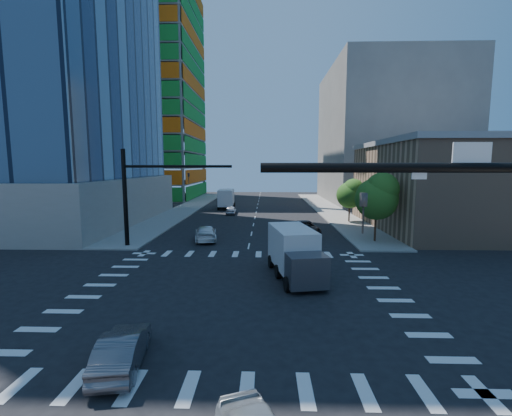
{
  "coord_description": "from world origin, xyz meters",
  "views": [
    {
      "loc": [
        1.64,
        -19.82,
        7.59
      ],
      "look_at": [
        0.81,
        8.0,
        4.16
      ],
      "focal_mm": 24.0,
      "sensor_mm": 36.0,
      "label": 1
    }
  ],
  "objects": [
    {
      "name": "box_truck_near",
      "position": [
        3.67,
        2.75,
        1.46
      ],
      "size": [
        3.78,
        6.67,
        3.3
      ],
      "rotation": [
        0.0,
        0.0,
        0.18
      ],
      "color": "black",
      "rests_on": "ground"
    },
    {
      "name": "box_truck_far",
      "position": [
        -5.46,
        41.16,
        1.52
      ],
      "size": [
        3.07,
        6.66,
        3.44
      ],
      "rotation": [
        0.0,
        0.0,
        3.18
      ],
      "color": "black",
      "rests_on": "ground"
    },
    {
      "name": "car_sb_cross",
      "position": [
        -3.8,
        -7.76,
        0.69
      ],
      "size": [
        2.09,
        4.34,
        1.37
      ],
      "primitive_type": "imported",
      "rotation": [
        0.0,
        0.0,
        3.3
      ],
      "color": "#55545A",
      "rests_on": "ground"
    },
    {
      "name": "commercial_building",
      "position": [
        25.0,
        22.0,
        5.31
      ],
      "size": [
        20.5,
        22.5,
        10.6
      ],
      "color": "#A77E61",
      "rests_on": "ground"
    },
    {
      "name": "tree_north",
      "position": [
        12.93,
        25.9,
        3.99
      ],
      "size": [
        3.54,
        3.52,
        5.78
      ],
      "color": "#382316",
      "rests_on": "sidewalk_ne"
    },
    {
      "name": "sidewalk_ne",
      "position": [
        12.5,
        40.0,
        0.07
      ],
      "size": [
        5.0,
        60.0,
        0.15
      ],
      "primitive_type": "cube",
      "color": "gray",
      "rests_on": "ground"
    },
    {
      "name": "construction_building",
      "position": [
        -27.41,
        61.93,
        24.61
      ],
      "size": [
        25.16,
        34.5,
        70.6
      ],
      "color": "gray",
      "rests_on": "ground"
    },
    {
      "name": "tree_south",
      "position": [
        12.63,
        13.9,
        4.69
      ],
      "size": [
        4.16,
        4.16,
        6.82
      ],
      "color": "#382316",
      "rests_on": "sidewalk_ne"
    },
    {
      "name": "sidewalk_nw",
      "position": [
        -12.5,
        40.0,
        0.07
      ],
      "size": [
        5.0,
        60.0,
        0.15
      ],
      "primitive_type": "cube",
      "color": "gray",
      "rests_on": "ground"
    },
    {
      "name": "signal_mast_nw",
      "position": [
        -10.0,
        11.5,
        5.49
      ],
      "size": [
        10.2,
        0.4,
        9.0
      ],
      "color": "black",
      "rests_on": "sidewalk_nw"
    },
    {
      "name": "car_nb_far",
      "position": [
        5.98,
        17.5,
        0.76
      ],
      "size": [
        3.17,
        5.74,
        1.52
      ],
      "primitive_type": "imported",
      "rotation": [
        0.0,
        0.0,
        0.12
      ],
      "color": "black",
      "rests_on": "ground"
    },
    {
      "name": "road_markings",
      "position": [
        0.0,
        0.0,
        0.01
      ],
      "size": [
        20.0,
        20.0,
        0.01
      ],
      "primitive_type": "cube",
      "color": "silver",
      "rests_on": "ground"
    },
    {
      "name": "car_sb_mid",
      "position": [
        -3.9,
        33.8,
        0.65
      ],
      "size": [
        1.58,
        3.82,
        1.29
      ],
      "primitive_type": "imported",
      "rotation": [
        0.0,
        0.0,
        3.15
      ],
      "color": "silver",
      "rests_on": "ground"
    },
    {
      "name": "car_sb_near",
      "position": [
        -4.53,
        14.41,
        0.75
      ],
      "size": [
        2.98,
        5.46,
        1.5
      ],
      "primitive_type": "imported",
      "rotation": [
        0.0,
        0.0,
        3.32
      ],
      "color": "white",
      "rests_on": "ground"
    },
    {
      "name": "bg_building_ne",
      "position": [
        27.0,
        55.0,
        14.0
      ],
      "size": [
        24.0,
        30.0,
        28.0
      ],
      "primitive_type": "cube",
      "color": "slate",
      "rests_on": "ground"
    },
    {
      "name": "ground",
      "position": [
        0.0,
        0.0,
        0.0
      ],
      "size": [
        160.0,
        160.0,
        0.0
      ],
      "primitive_type": "plane",
      "color": "black",
      "rests_on": "ground"
    }
  ]
}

